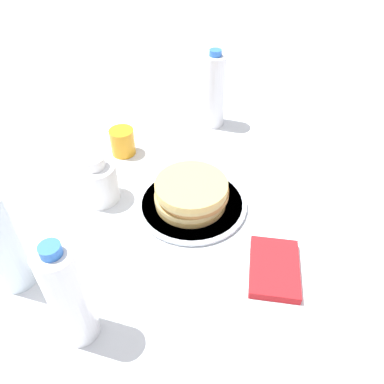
% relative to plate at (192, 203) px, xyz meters
% --- Properties ---
extents(ground_plane, '(4.00, 4.00, 0.00)m').
position_rel_plate_xyz_m(ground_plane, '(-0.02, -0.02, -0.01)').
color(ground_plane, white).
extents(plate, '(0.28, 0.28, 0.01)m').
position_rel_plate_xyz_m(plate, '(0.00, 0.00, 0.00)').
color(plate, silver).
rests_on(plate, ground_plane).
extents(pancake_stack, '(0.19, 0.19, 0.07)m').
position_rel_plate_xyz_m(pancake_stack, '(0.00, -0.00, 0.04)').
color(pancake_stack, tan).
rests_on(pancake_stack, plate).
extents(juice_glass, '(0.07, 0.07, 0.08)m').
position_rel_plate_xyz_m(juice_glass, '(-0.26, -0.16, 0.03)').
color(juice_glass, orange).
rests_on(juice_glass, ground_plane).
extents(cream_jug, '(0.10, 0.10, 0.13)m').
position_rel_plate_xyz_m(cream_jug, '(-0.07, -0.23, 0.05)').
color(cream_jug, white).
rests_on(cream_jug, ground_plane).
extents(water_bottle_near, '(0.07, 0.07, 0.25)m').
position_rel_plate_xyz_m(water_bottle_near, '(0.30, -0.27, 0.11)').
color(water_bottle_near, white).
rests_on(water_bottle_near, ground_plane).
extents(water_bottle_mid, '(0.07, 0.07, 0.25)m').
position_rel_plate_xyz_m(water_bottle_mid, '(0.16, -0.40, 0.11)').
color(water_bottle_mid, silver).
rests_on(water_bottle_mid, ground_plane).
extents(water_bottle_far, '(0.07, 0.07, 0.25)m').
position_rel_plate_xyz_m(water_bottle_far, '(-0.38, 0.14, 0.11)').
color(water_bottle_far, white).
rests_on(water_bottle_far, ground_plane).
extents(napkin, '(0.18, 0.15, 0.02)m').
position_rel_plate_xyz_m(napkin, '(0.23, 0.14, 0.00)').
color(napkin, red).
rests_on(napkin, ground_plane).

